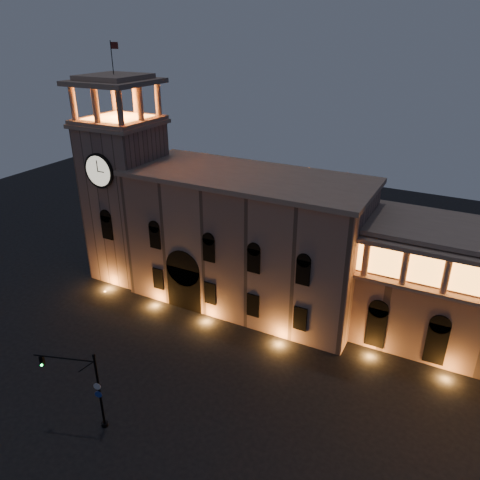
% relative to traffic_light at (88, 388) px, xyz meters
% --- Properties ---
extents(ground, '(160.00, 160.00, 0.00)m').
position_rel_traffic_light_xyz_m(ground, '(4.53, 4.42, -4.37)').
color(ground, black).
rests_on(ground, ground).
extents(government_building, '(30.80, 12.80, 17.60)m').
position_rel_traffic_light_xyz_m(government_building, '(2.46, 26.35, 4.40)').
color(government_building, '#906C5E').
rests_on(government_building, ground).
extents(clock_tower, '(9.80, 9.80, 32.40)m').
position_rel_traffic_light_xyz_m(clock_tower, '(-15.97, 25.40, 8.13)').
color(clock_tower, '#906C5E').
rests_on(clock_tower, ground).
extents(traffic_light, '(5.80, 2.18, 8.31)m').
position_rel_traffic_light_xyz_m(traffic_light, '(0.00, 0.00, 0.00)').
color(traffic_light, black).
rests_on(traffic_light, ground).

